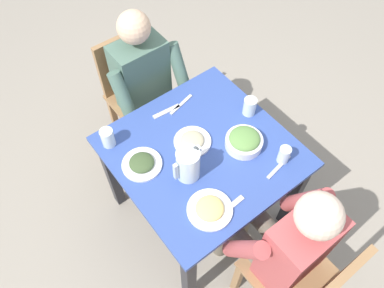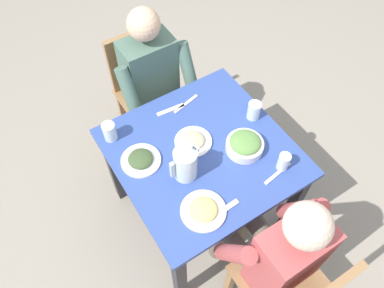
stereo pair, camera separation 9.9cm
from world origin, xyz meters
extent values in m
plane|color=gray|center=(0.00, 0.00, 0.00)|extent=(8.00, 8.00, 0.00)
cube|color=#334C99|center=(0.00, 0.00, 0.73)|extent=(0.91, 0.91, 0.03)
cube|color=#232328|center=(-0.40, -0.40, 0.36)|extent=(0.06, 0.06, 0.71)
cube|color=#232328|center=(0.40, -0.40, 0.36)|extent=(0.06, 0.06, 0.71)
cube|color=#232328|center=(-0.40, 0.40, 0.36)|extent=(0.06, 0.06, 0.71)
cube|color=#232328|center=(0.40, 0.40, 0.36)|extent=(0.06, 0.06, 0.71)
cube|color=#997047|center=(-0.22, -0.88, 0.22)|extent=(0.04, 0.04, 0.45)
cube|color=#997047|center=(0.12, -0.88, 0.22)|extent=(0.04, 0.04, 0.45)
cube|color=#997047|center=(-0.22, -0.54, 0.22)|extent=(0.04, 0.04, 0.45)
cube|color=#997047|center=(0.12, -0.54, 0.22)|extent=(0.04, 0.04, 0.45)
cube|color=#997047|center=(-0.05, -0.71, 0.46)|extent=(0.40, 0.40, 0.03)
cube|color=#997047|center=(-0.05, -0.89, 0.68)|extent=(0.38, 0.04, 0.42)
cube|color=#997047|center=(0.16, 0.54, 0.22)|extent=(0.04, 0.04, 0.45)
cube|color=#997047|center=(-0.18, 0.54, 0.22)|extent=(0.04, 0.04, 0.45)
cube|color=#997047|center=(-0.01, 0.71, 0.46)|extent=(0.40, 0.40, 0.03)
cube|color=#4C6B5B|center=(-0.05, -0.68, 0.72)|extent=(0.32, 0.20, 0.50)
sphere|color=#DBB28E|center=(-0.05, -0.68, 1.09)|extent=(0.19, 0.19, 0.19)
cylinder|color=#665B4C|center=(-0.14, -0.49, 0.44)|extent=(0.11, 0.38, 0.11)
cylinder|color=#665B4C|center=(-0.14, -0.30, 0.24)|extent=(0.10, 0.10, 0.47)
cylinder|color=#4C6B5B|center=(-0.25, -0.54, 0.75)|extent=(0.08, 0.23, 0.37)
cylinder|color=#665B4C|center=(0.03, -0.49, 0.44)|extent=(0.11, 0.38, 0.11)
cylinder|color=#665B4C|center=(0.03, -0.30, 0.24)|extent=(0.10, 0.10, 0.47)
cylinder|color=#4C6B5B|center=(0.15, -0.54, 0.75)|extent=(0.08, 0.23, 0.37)
cube|color=#B24C4C|center=(-0.01, 0.68, 0.72)|extent=(0.32, 0.20, 0.50)
sphere|color=beige|center=(-0.01, 0.68, 1.09)|extent=(0.19, 0.19, 0.19)
cylinder|color=#665B4C|center=(0.07, 0.49, 0.44)|extent=(0.11, 0.38, 0.11)
cylinder|color=#665B4C|center=(0.07, 0.30, 0.24)|extent=(0.10, 0.10, 0.47)
cylinder|color=#B24C4C|center=(0.19, 0.54, 0.75)|extent=(0.08, 0.23, 0.37)
cylinder|color=#665B4C|center=(-0.10, 0.49, 0.44)|extent=(0.11, 0.38, 0.11)
cylinder|color=#665B4C|center=(-0.10, 0.30, 0.24)|extent=(0.10, 0.10, 0.47)
cylinder|color=#B24C4C|center=(-0.21, 0.54, 0.75)|extent=(0.08, 0.23, 0.37)
cylinder|color=silver|center=(0.15, 0.07, 0.84)|extent=(0.12, 0.12, 0.19)
cube|color=silver|center=(0.22, 0.07, 0.85)|extent=(0.02, 0.02, 0.11)
cube|color=silver|center=(0.10, 0.07, 0.92)|extent=(0.04, 0.03, 0.02)
cylinder|color=white|center=(-0.19, 0.11, 0.77)|extent=(0.20, 0.20, 0.05)
ellipsoid|color=#608E47|center=(-0.19, 0.11, 0.80)|extent=(0.16, 0.16, 0.06)
cylinder|color=white|center=(0.31, -0.12, 0.75)|extent=(0.21, 0.21, 0.01)
ellipsoid|color=#3D512D|center=(0.31, -0.12, 0.77)|extent=(0.13, 0.13, 0.05)
cylinder|color=white|center=(0.01, -0.07, 0.75)|extent=(0.20, 0.20, 0.01)
ellipsoid|color=#B7AD89|center=(0.01, -0.07, 0.76)|extent=(0.13, 0.13, 0.04)
cylinder|color=white|center=(0.19, 0.29, 0.75)|extent=(0.22, 0.22, 0.01)
ellipsoid|color=#E0C670|center=(0.19, 0.29, 0.76)|extent=(0.14, 0.14, 0.04)
cylinder|color=silver|center=(-0.29, 0.30, 0.79)|extent=(0.06, 0.06, 0.10)
cylinder|color=silver|center=(-0.37, -0.04, 0.79)|extent=(0.07, 0.07, 0.11)
cylinder|color=silver|center=(0.37, -0.34, 0.80)|extent=(0.07, 0.07, 0.11)
cube|color=silver|center=(0.10, 0.34, 0.74)|extent=(0.17, 0.03, 0.01)
cube|color=silver|center=(-0.10, -0.32, 0.74)|extent=(0.18, 0.06, 0.01)
cube|color=silver|center=(0.00, -0.33, 0.74)|extent=(0.17, 0.04, 0.01)
cube|color=silver|center=(-0.25, 0.32, 0.74)|extent=(0.19, 0.05, 0.01)
camera|label=1|loc=(0.73, 0.85, 2.42)|focal=35.29mm
camera|label=2|loc=(0.64, 0.91, 2.42)|focal=35.29mm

